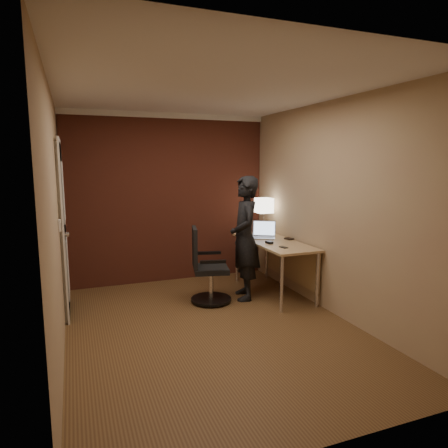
{
  "coord_description": "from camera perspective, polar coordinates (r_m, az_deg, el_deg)",
  "views": [
    {
      "loc": [
        -1.35,
        -3.91,
        1.79
      ],
      "look_at": [
        0.35,
        0.55,
        1.05
      ],
      "focal_mm": 32.0,
      "sensor_mm": 36.0,
      "label": 1
    }
  ],
  "objects": [
    {
      "name": "desk",
      "position": [
        5.53,
        7.76,
        -3.67
      ],
      "size": [
        0.6,
        1.5,
        0.73
      ],
      "color": "tan",
      "rests_on": "ground"
    },
    {
      "name": "wallet",
      "position": [
        5.61,
        9.27,
        -2.08
      ],
      "size": [
        0.11,
        0.13,
        0.02
      ],
      "primitive_type": "cube",
      "rotation": [
        0.0,
        0.0,
        0.22
      ],
      "color": "black",
      "rests_on": "desk"
    },
    {
      "name": "phone",
      "position": [
        5.06,
        8.51,
        -3.31
      ],
      "size": [
        0.08,
        0.12,
        0.01
      ],
      "primitive_type": "cube",
      "rotation": [
        0.0,
        0.0,
        0.18
      ],
      "color": "black",
      "rests_on": "desk"
    },
    {
      "name": "room",
      "position": [
        5.57,
        -9.69,
        4.35
      ],
      "size": [
        4.0,
        4.0,
        4.0
      ],
      "color": "brown",
      "rests_on": "ground"
    },
    {
      "name": "desk_lamp",
      "position": [
        5.96,
        5.73,
        2.58
      ],
      "size": [
        0.22,
        0.22,
        0.54
      ],
      "color": "silver",
      "rests_on": "desk"
    },
    {
      "name": "office_chair",
      "position": [
        5.14,
        -2.55,
        -6.63
      ],
      "size": [
        0.53,
        0.59,
        0.96
      ],
      "color": "black",
      "rests_on": "ground"
    },
    {
      "name": "person",
      "position": [
        5.22,
        2.99,
        -2.02
      ],
      "size": [
        0.51,
        0.66,
        1.62
      ],
      "primitive_type": "imported",
      "rotation": [
        0.0,
        0.0,
        -1.8
      ],
      "color": "black",
      "rests_on": "ground"
    },
    {
      "name": "mouse",
      "position": [
        5.29,
        6.49,
        -2.62
      ],
      "size": [
        0.08,
        0.11,
        0.03
      ],
      "primitive_type": "cube",
      "rotation": [
        0.0,
        0.0,
        0.21
      ],
      "color": "black",
      "rests_on": "desk"
    },
    {
      "name": "laptop",
      "position": [
        5.7,
        5.68,
        -1.29
      ],
      "size": [
        0.42,
        0.39,
        0.23
      ],
      "color": "silver",
      "rests_on": "desk"
    }
  ]
}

